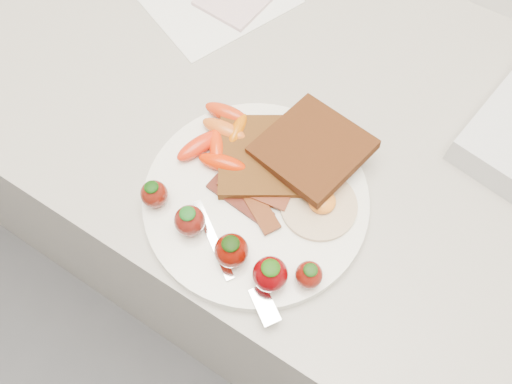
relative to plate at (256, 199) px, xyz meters
The scene contains 10 objects.
counter 0.49m from the plate, 84.45° to the left, with size 2.00×0.60×0.90m, color gray.
plate is the anchor object (origin of this frame).
toast_lower 0.05m from the plate, 109.64° to the left, with size 0.11×0.11×0.01m, color #412708.
toast_upper 0.09m from the plate, 70.75° to the left, with size 0.11×0.11×0.01m, color #331105.
fried_egg 0.08m from the plate, 22.39° to the left, with size 0.09×0.09×0.02m.
bacon_strips 0.02m from the plate, 119.58° to the right, with size 0.10×0.06×0.01m.
baby_carrots 0.09m from the plate, 153.11° to the left, with size 0.10×0.11×0.02m.
strawberries 0.08m from the plate, 80.05° to the right, with size 0.23×0.06×0.05m.
fork 0.09m from the plate, 71.50° to the right, with size 0.16×0.09×0.00m.
paper_sheet 0.34m from the plate, 131.30° to the left, with size 0.15×0.21×0.00m, color white.
Camera 1 is at (0.12, 1.32, 1.45)m, focal length 35.00 mm.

